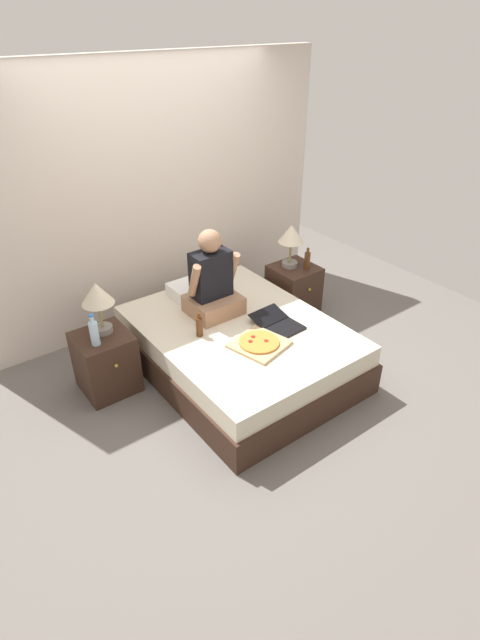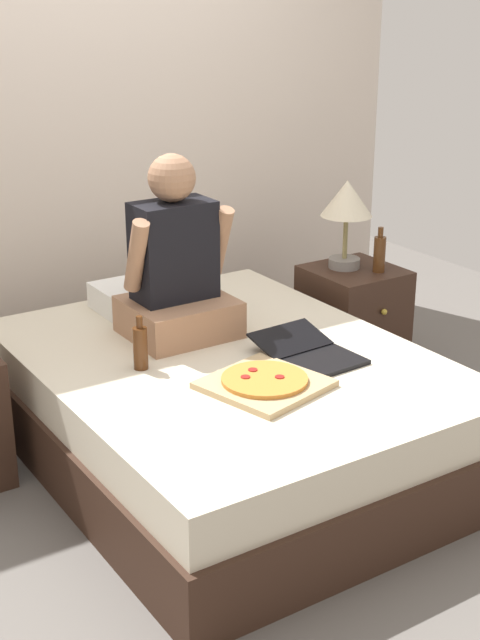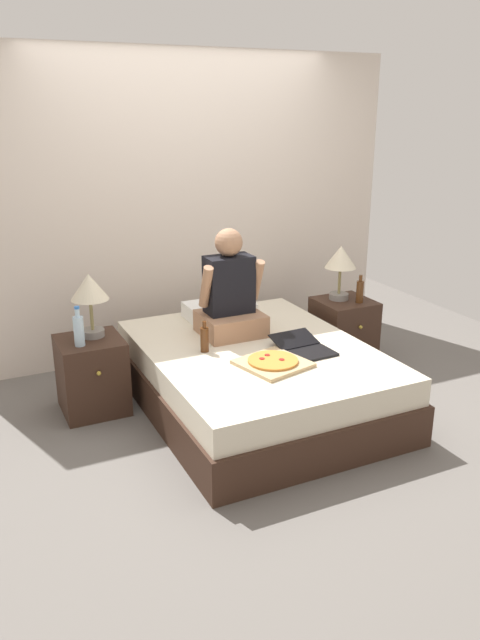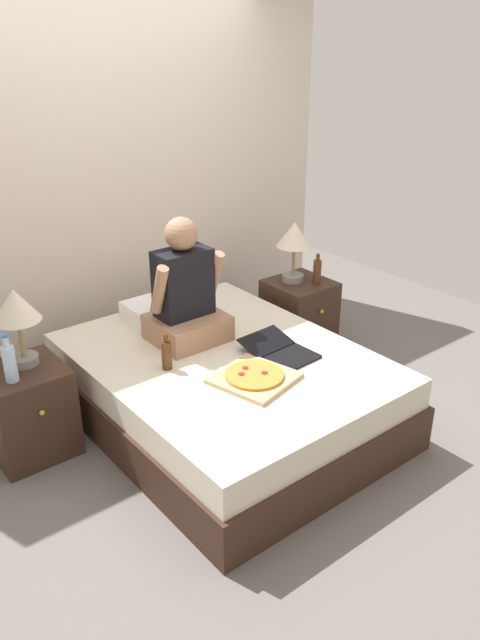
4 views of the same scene
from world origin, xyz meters
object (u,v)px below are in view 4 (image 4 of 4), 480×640
object	(u,v)px
bed	(225,389)
lamp_on_right_nightstand	(294,239)
lamp_on_left_nightstand	(16,311)
person_seated	(185,296)
beer_bottle_on_bed	(167,354)
pizza_box	(254,377)
beer_bottle	(317,271)
nightstand_right	(299,315)
laptop	(282,353)
water_bottle	(10,362)
nightstand_left	(28,411)

from	to	relation	value
bed	lamp_on_right_nightstand	world-z (taller)	lamp_on_right_nightstand
lamp_on_left_nightstand	person_seated	bearing A→B (deg)	-10.20
lamp_on_left_nightstand	beer_bottle_on_bed	distance (m)	0.85
pizza_box	bed	bearing A→B (deg)	81.84
beer_bottle	person_seated	size ratio (longest dim) A/B	0.29
lamp_on_right_nightstand	pizza_box	xyz separation A→B (m)	(-1.08, -0.85, -0.38)
bed	lamp_on_left_nightstand	size ratio (longest dim) A/B	4.35
bed	nightstand_right	world-z (taller)	nightstand_right
lamp_on_left_nightstand	laptop	size ratio (longest dim) A/B	1.05
nightstand_right	beer_bottle	size ratio (longest dim) A/B	2.33
lamp_on_left_nightstand	laptop	distance (m)	1.52
lamp_on_right_nightstand	laptop	distance (m)	1.12
water_bottle	laptop	world-z (taller)	water_bottle
lamp_on_left_nightstand	nightstand_right	world-z (taller)	lamp_on_left_nightstand
lamp_on_left_nightstand	bed	bearing A→B (deg)	-26.63
nightstand_left	lamp_on_right_nightstand	distance (m)	2.17
lamp_on_left_nightstand	pizza_box	distance (m)	1.34
bed	pizza_box	distance (m)	0.42
bed	laptop	size ratio (longest dim) A/B	4.56
bed	lamp_on_right_nightstand	size ratio (longest dim) A/B	4.35
nightstand_left	nightstand_right	bearing A→B (deg)	0.00
lamp_on_right_nightstand	person_seated	distance (m)	1.09
nightstand_right	lamp_on_right_nightstand	world-z (taller)	lamp_on_right_nightstand
person_seated	bed	bearing A→B (deg)	-82.12
bed	water_bottle	xyz separation A→B (m)	(-1.14, 0.37, 0.42)
lamp_on_right_nightstand	beer_bottle_on_bed	xyz separation A→B (m)	(-1.38, -0.43, -0.31)
pizza_box	beer_bottle_on_bed	size ratio (longest dim) A/B	2.21
nightstand_right	beer_bottle	distance (m)	0.38
lamp_on_right_nightstand	bed	bearing A→B (deg)	-153.60
water_bottle	beer_bottle_on_bed	world-z (taller)	water_bottle
nightstand_right	beer_bottle_on_bed	size ratio (longest dim) A/B	2.44
beer_bottle	person_seated	distance (m)	1.18
water_bottle	beer_bottle	bearing A→B (deg)	-0.25
lamp_on_right_nightstand	person_seated	xyz separation A→B (m)	(-1.07, -0.17, -0.11)
beer_bottle_on_bed	water_bottle	bearing A→B (deg)	159.50
person_seated	pizza_box	world-z (taller)	person_seated
lamp_on_right_nightstand	beer_bottle	world-z (taller)	lamp_on_right_nightstand
nightstand_right	laptop	distance (m)	1.07
person_seated	nightstand_right	bearing A→B (deg)	6.45
water_bottle	lamp_on_right_nightstand	distance (m)	2.18
lamp_on_right_nightstand	water_bottle	bearing A→B (deg)	-176.30
lamp_on_left_nightstand	pizza_box	size ratio (longest dim) A/B	0.93
lamp_on_right_nightstand	person_seated	size ratio (longest dim) A/B	0.58
person_seated	beer_bottle	bearing A→B (deg)	1.21
beer_bottle	pizza_box	distance (m)	1.37
water_bottle	pizza_box	bearing A→B (deg)	-32.91
lamp_on_left_nightstand	beer_bottle	distance (m)	2.16
bed	pizza_box	size ratio (longest dim) A/B	4.04
water_bottle	laptop	bearing A→B (deg)	-22.76
nightstand_left	nightstand_right	xyz separation A→B (m)	(2.12, 0.00, 0.00)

